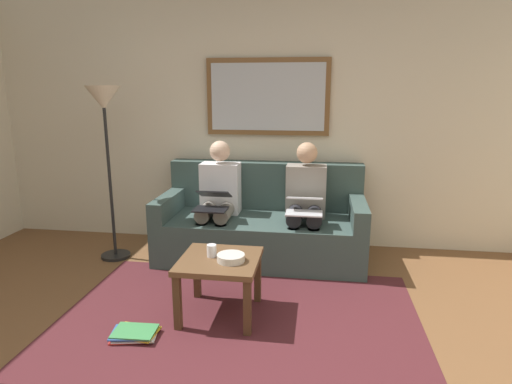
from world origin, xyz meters
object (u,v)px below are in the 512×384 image
bowl (231,258)px  magazine_stack (134,333)px  standing_lamp (105,118)px  laptop_black (213,201)px  person_left (305,200)px  couch (262,225)px  person_right (218,196)px  cup (212,251)px  laptop_silver (304,205)px  coffee_table (220,268)px  framed_mirror (268,97)px

bowl → magazine_stack: 0.82m
bowl → standing_lamp: (1.38, -0.99, 0.90)m
laptop_black → person_left: bearing=-164.6°
person_left → couch: bearing=-9.2°
standing_lamp → person_right: bearing=-168.9°
cup → laptop_silver: laptop_silver is taller
cup → laptop_silver: bearing=-126.0°
coffee_table → standing_lamp: (1.29, -0.95, 1.00)m
cup → laptop_black: laptop_black is taller
bowl → framed_mirror: bearing=-92.0°
couch → person_right: bearing=9.2°
magazine_stack → cup: bearing=-137.0°
person_left → laptop_black: size_ratio=3.09×
person_right → standing_lamp: size_ratio=0.69×
framed_mirror → bowl: (0.06, 1.64, -1.08)m
laptop_black → magazine_stack: size_ratio=1.08×
couch → person_right: size_ratio=1.73×
person_right → couch: bearing=-170.8°
coffee_table → laptop_silver: laptop_silver is taller
framed_mirror → laptop_silver: 1.24m
couch → cup: couch is taller
couch → framed_mirror: 1.30m
person_right → coffee_table: bearing=103.4°
framed_mirror → laptop_black: size_ratio=3.40×
laptop_silver → person_right: size_ratio=0.28×
magazine_stack → standing_lamp: 2.05m
person_right → laptop_black: person_right is taller
standing_lamp → couch: bearing=-169.4°
cup → laptop_black: size_ratio=0.24×
couch → bowl: couch is taller
laptop_silver → standing_lamp: standing_lamp is taller
coffee_table → laptop_black: laptop_black is taller
laptop_black → standing_lamp: bearing=-1.9°
coffee_table → person_right: (0.27, -1.15, 0.24)m
bowl → laptop_silver: bearing=-117.1°
person_left → laptop_black: person_left is taller
framed_mirror → laptop_black: bearing=58.5°
couch → coffee_table: size_ratio=3.47×
laptop_silver → cup: bearing=54.0°
coffee_table → person_right: person_right is taller
bowl → person_left: 1.29m
laptop_black → coffee_table: bearing=106.6°
laptop_black → framed_mirror: bearing=-121.5°
magazine_stack → laptop_silver: bearing=-130.0°
couch → cup: (0.21, 1.19, 0.18)m
laptop_black → laptop_silver: bearing=178.7°
framed_mirror → laptop_silver: framed_mirror is taller
person_left → standing_lamp: size_ratio=0.69×
person_left → person_right: bearing=0.0°
person_right → bowl: bearing=107.1°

